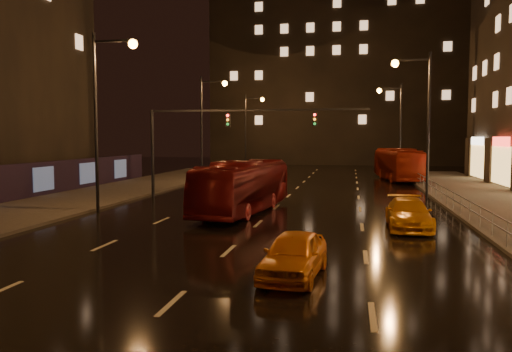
# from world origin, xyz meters

# --- Properties ---
(ground) EXTENTS (140.00, 140.00, 0.00)m
(ground) POSITION_xyz_m (0.00, 20.00, 0.00)
(ground) COLOR black
(ground) RESTS_ON ground
(sidewalk_left) EXTENTS (7.00, 70.00, 0.15)m
(sidewalk_left) POSITION_xyz_m (-13.50, 15.00, 0.07)
(sidewalk_left) COLOR #38332D
(sidewalk_left) RESTS_ON ground
(building_distant) EXTENTS (44.00, 16.00, 36.00)m
(building_distant) POSITION_xyz_m (4.00, 72.00, 18.00)
(building_distant) COLOR black
(building_distant) RESTS_ON ground
(traffic_signal) EXTENTS (15.31, 0.32, 6.20)m
(traffic_signal) POSITION_xyz_m (-5.06, 20.00, 4.74)
(traffic_signal) COLOR black
(traffic_signal) RESTS_ON ground
(streetlight_right) EXTENTS (2.64, 0.50, 10.00)m
(streetlight_right) POSITION_xyz_m (8.92, 2.00, 6.43)
(streetlight_right) COLOR black
(streetlight_right) RESTS_ON ground
(railing_right) EXTENTS (0.05, 56.00, 1.00)m
(railing_right) POSITION_xyz_m (10.20, 18.00, 0.90)
(railing_right) COLOR #99999E
(railing_right) RESTS_ON sidewalk_right
(bus_red) EXTENTS (3.69, 10.72, 2.93)m
(bus_red) POSITION_xyz_m (-1.50, 13.61, 1.46)
(bus_red) COLOR maroon
(bus_red) RESTS_ON ground
(bus_curb) EXTENTS (4.11, 11.69, 3.19)m
(bus_curb) POSITION_xyz_m (9.00, 37.27, 1.59)
(bus_curb) COLOR maroon
(bus_curb) RESTS_ON ground
(taxi_near) EXTENTS (2.02, 4.16, 1.37)m
(taxi_near) POSITION_xyz_m (2.79, 1.00, 0.68)
(taxi_near) COLOR orange
(taxi_near) RESTS_ON ground
(taxi_far) EXTENTS (1.99, 4.79, 1.38)m
(taxi_far) POSITION_xyz_m (7.10, 10.08, 0.69)
(taxi_far) COLOR orange
(taxi_far) RESTS_ON ground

